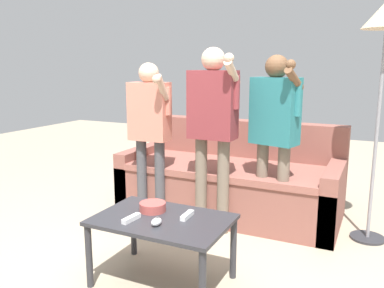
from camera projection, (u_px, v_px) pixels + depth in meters
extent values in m
plane|color=tan|center=(161.00, 266.00, 2.88)|extent=(12.00, 12.00, 0.00)
cube|color=brown|center=(229.00, 190.00, 3.93)|extent=(2.10, 0.93, 0.44)
cube|color=#94584D|center=(227.00, 168.00, 3.81)|extent=(1.82, 0.81, 0.06)
cube|color=brown|center=(242.00, 141.00, 4.17)|extent=(2.10, 0.18, 0.44)
cube|color=brown|center=(145.00, 172.00, 4.33)|extent=(0.14, 0.93, 0.58)
cube|color=brown|center=(334.00, 197.00, 3.50)|extent=(0.14, 0.93, 0.58)
cube|color=#2D2D33|center=(162.00, 220.00, 2.59)|extent=(0.88, 0.58, 0.03)
cylinder|color=#2D2D33|center=(89.00, 256.00, 2.57)|extent=(0.04, 0.04, 0.43)
cylinder|color=#2D2D33|center=(202.00, 285.00, 2.23)|extent=(0.04, 0.04, 0.43)
cylinder|color=#2D2D33|center=(133.00, 228.00, 3.03)|extent=(0.04, 0.04, 0.43)
cylinder|color=#2D2D33|center=(233.00, 248.00, 2.69)|extent=(0.04, 0.04, 0.43)
cylinder|color=#B24C47|center=(153.00, 207.00, 2.70)|extent=(0.18, 0.18, 0.06)
ellipsoid|color=white|center=(156.00, 222.00, 2.46)|extent=(0.06, 0.09, 0.05)
cylinder|color=#4C4C51|center=(157.00, 217.00, 2.46)|extent=(0.02, 0.02, 0.01)
cylinder|color=#2D2D33|center=(367.00, 238.00, 3.33)|extent=(0.28, 0.28, 0.02)
cylinder|color=gray|center=(376.00, 138.00, 3.17)|extent=(0.03, 0.03, 1.69)
cylinder|color=#47474C|center=(142.00, 179.00, 3.75)|extent=(0.10, 0.10, 0.76)
cylinder|color=#47474C|center=(160.00, 181.00, 3.68)|extent=(0.10, 0.10, 0.76)
cube|color=#DB7F6B|center=(149.00, 111.00, 3.59)|extent=(0.37, 0.21, 0.53)
sphere|color=beige|center=(149.00, 73.00, 3.53)|extent=(0.18, 0.18, 0.18)
cylinder|color=beige|center=(132.00, 113.00, 3.67)|extent=(0.07, 0.07, 0.50)
cylinder|color=#DB7F6B|center=(167.00, 101.00, 3.50)|extent=(0.07, 0.07, 0.25)
cylinder|color=beige|center=(162.00, 88.00, 3.39)|extent=(0.07, 0.20, 0.24)
sphere|color=beige|center=(156.00, 79.00, 3.28)|extent=(0.07, 0.07, 0.07)
cylinder|color=#756656|center=(201.00, 184.00, 3.48)|extent=(0.10, 0.10, 0.83)
cylinder|color=#756656|center=(223.00, 187.00, 3.40)|extent=(0.10, 0.10, 0.83)
cube|color=brown|center=(213.00, 105.00, 3.31)|extent=(0.39, 0.21, 0.57)
sphere|color=beige|center=(213.00, 59.00, 3.23)|extent=(0.20, 0.20, 0.20)
cylinder|color=beige|center=(192.00, 107.00, 3.39)|extent=(0.07, 0.07, 0.54)
cylinder|color=brown|center=(235.00, 92.00, 3.20)|extent=(0.07, 0.07, 0.27)
cylinder|color=beige|center=(232.00, 72.00, 3.10)|extent=(0.07, 0.25, 0.21)
sphere|color=beige|center=(229.00, 58.00, 3.01)|extent=(0.08, 0.08, 0.08)
cylinder|color=#756656|center=(262.00, 187.00, 3.43)|extent=(0.10, 0.10, 0.80)
cylinder|color=#756656|center=(282.00, 192.00, 3.30)|extent=(0.10, 0.10, 0.80)
cube|color=#28757A|center=(275.00, 111.00, 3.23)|extent=(0.42, 0.29, 0.55)
sphere|color=brown|center=(277.00, 67.00, 3.17)|extent=(0.19, 0.19, 0.19)
cylinder|color=brown|center=(255.00, 112.00, 3.36)|extent=(0.07, 0.07, 0.52)
cylinder|color=#28757A|center=(297.00, 100.00, 3.10)|extent=(0.07, 0.07, 0.26)
cylinder|color=brown|center=(294.00, 79.00, 3.01)|extent=(0.12, 0.26, 0.19)
sphere|color=brown|center=(291.00, 64.00, 2.94)|extent=(0.08, 0.08, 0.08)
cube|color=white|center=(187.00, 215.00, 2.59)|extent=(0.04, 0.15, 0.03)
cylinder|color=silver|center=(189.00, 212.00, 2.61)|extent=(0.01, 0.01, 0.00)
cube|color=silver|center=(184.00, 215.00, 2.54)|extent=(0.02, 0.02, 0.00)
cube|color=white|center=(131.00, 218.00, 2.54)|extent=(0.05, 0.16, 0.03)
cylinder|color=silver|center=(134.00, 215.00, 2.56)|extent=(0.01, 0.01, 0.00)
cube|color=silver|center=(127.00, 218.00, 2.49)|extent=(0.02, 0.02, 0.00)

